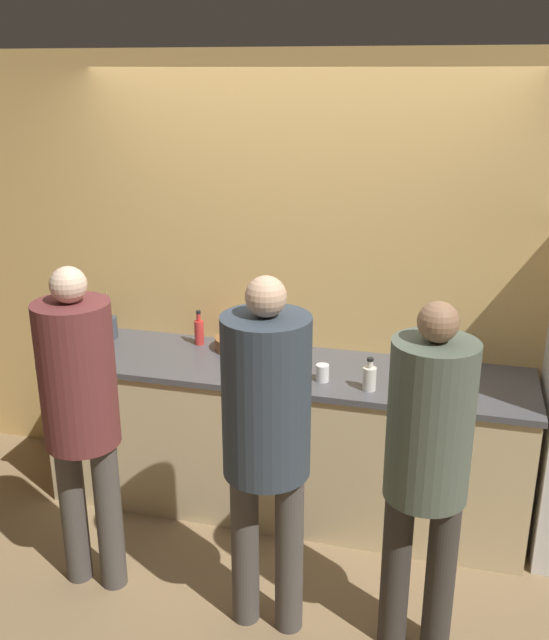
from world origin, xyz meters
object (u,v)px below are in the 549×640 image
Objects in this scene: person_center at (266,426)px; utensil_crock at (109,327)px; person_right at (428,454)px; fruit_bowl at (241,342)px; person_left at (80,404)px; bottle_clear at (369,377)px; cup_blue at (440,357)px; bottle_red at (199,331)px; cup_white at (322,373)px.

person_center is 1.74m from utensil_crock.
person_right reaches higher than fruit_bowl.
person_center reaches higher than person_left.
cup_blue is at bearing 51.71° from bottle_clear.
fruit_bowl is at bearing -1.79° from bottle_red.
person_center is at bearing -67.41° from fruit_bowl.
bottle_clear is at bearing -128.29° from cup_blue.
person_right is 9.19× the size of bottle_clear.
fruit_bowl is 1.16m from cup_blue.
person_right is at bearing -65.15° from bottle_clear.
bottle_clear is 0.84× the size of bottle_red.
bottle_red reaches higher than cup_blue.
person_left is 1.01× the size of person_right.
fruit_bowl is 1.04× the size of utensil_crock.
fruit_bowl is at bearing 155.10° from bottle_clear.
cup_white is at bearing 84.17° from person_center.
person_right is 5.40× the size of fruit_bowl.
bottle_red is (-1.09, 0.39, 0.01)m from bottle_clear.
utensil_crock is 3.18× the size of cup_white.
person_right is 17.87× the size of cup_white.
person_left is 1.61m from person_right.
person_left is 0.93m from person_center.
person_left is at bearing -150.67° from bottle_clear.
person_left is 1.13m from utensil_crock.
utensil_crock is 1.64× the size of bottle_clear.
utensil_crock is 2.01m from cup_blue.
cup_blue is (2.01, 0.08, -0.03)m from utensil_crock.
cup_white is at bearing -22.28° from bottle_red.
bottle_clear reaches higher than cup_white.
fruit_bowl is at bearing 112.59° from person_center.
person_center reaches higher than bottle_clear.
person_center is 1.39m from cup_blue.
bottle_red is at bearing 80.69° from person_left.
person_right is at bearing -28.33° from utensil_crock.
person_left is at bearing 176.37° from person_center.
bottle_red is at bearing -178.30° from cup_blue.
person_center is at bearing -113.93° from bottle_clear.
person_left is 5.47× the size of fruit_bowl.
person_right is (0.68, 0.04, -0.06)m from person_center.
cup_white is (-0.60, -0.38, -0.00)m from cup_blue.
fruit_bowl is 0.27m from bottle_red.
person_center is at bearing -119.59° from cup_blue.
person_right reaches higher than bottle_red.
cup_blue and cup_white have the same top height.
bottle_red is at bearing 122.69° from person_center.
cup_blue is at bearing 1.70° from bottle_red.
person_right is at bearing -43.82° from fruit_bowl.
bottle_red reaches higher than cup_white.
person_center reaches higher than bottle_red.
bottle_clear is 1.15m from bottle_red.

